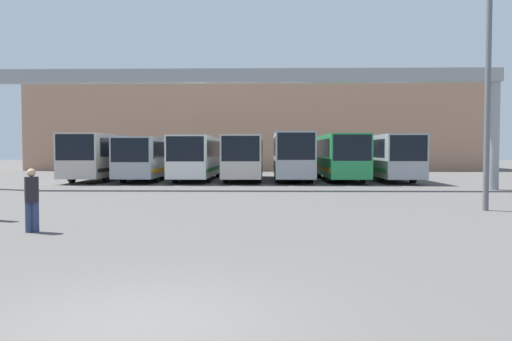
{
  "coord_description": "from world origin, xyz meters",
  "views": [
    {
      "loc": [
        1.59,
        -5.95,
        2.14
      ],
      "look_at": [
        0.93,
        23.9,
        0.9
      ],
      "focal_mm": 35.0,
      "sensor_mm": 36.0,
      "label": 1
    }
  ],
  "objects": [
    {
      "name": "bus_slot_0",
      "position": [
        -10.03,
        29.21,
        1.84
      ],
      "size": [
        2.59,
        10.66,
        3.19
      ],
      "color": "beige",
      "rests_on": "ground"
    },
    {
      "name": "building_backdrop",
      "position": [
        0.0,
        50.76,
        5.17
      ],
      "size": [
        47.14,
        12.0,
        10.34
      ],
      "color": "tan",
      "rests_on": "ground"
    },
    {
      "name": "bus_slot_2",
      "position": [
        -3.34,
        29.53,
        1.77
      ],
      "size": [
        2.51,
        11.3,
        3.06
      ],
      "color": "silver",
      "rests_on": "ground"
    },
    {
      "name": "overhead_gantry",
      "position": [
        0.0,
        20.93,
        5.42
      ],
      "size": [
        27.94,
        0.8,
        6.45
      ],
      "color": "gray",
      "rests_on": "ground"
    },
    {
      "name": "bus_slot_1",
      "position": [
        -6.68,
        29.32,
        1.71
      ],
      "size": [
        2.52,
        10.87,
        2.96
      ],
      "color": "#999EA5",
      "rests_on": "ground"
    },
    {
      "name": "bus_slot_5",
      "position": [
        6.68,
        29.33,
        1.82
      ],
      "size": [
        2.52,
        10.89,
        3.15
      ],
      "color": "#268C4C",
      "rests_on": "ground"
    },
    {
      "name": "bus_slot_3",
      "position": [
        0.0,
        29.16,
        1.78
      ],
      "size": [
        2.53,
        10.54,
        3.08
      ],
      "color": "beige",
      "rests_on": "ground"
    },
    {
      "name": "ground_plane",
      "position": [
        0.0,
        0.0,
        0.0
      ],
      "size": [
        200.0,
        200.0,
        0.0
      ],
      "primitive_type": "plane",
      "color": "#514F4C"
    },
    {
      "name": "bus_slot_4",
      "position": [
        3.34,
        28.99,
        1.88
      ],
      "size": [
        2.48,
        10.21,
        3.27
      ],
      "color": "#999EA5",
      "rests_on": "ground"
    },
    {
      "name": "bus_slot_6",
      "position": [
        10.03,
        29.99,
        1.8
      ],
      "size": [
        2.45,
        12.21,
        3.12
      ],
      "color": "#999EA5",
      "rests_on": "ground"
    },
    {
      "name": "lamp_post",
      "position": [
        9.31,
        11.74,
        4.73
      ],
      "size": [
        0.36,
        0.36,
        8.73
      ],
      "color": "#595B60",
      "rests_on": "ground"
    },
    {
      "name": "pedestrian_far_center",
      "position": [
        -4.51,
        6.8,
        0.88
      ],
      "size": [
        0.34,
        0.34,
        1.66
      ],
      "rotation": [
        0.0,
        0.0,
        3.51
      ],
      "color": "navy",
      "rests_on": "ground"
    }
  ]
}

